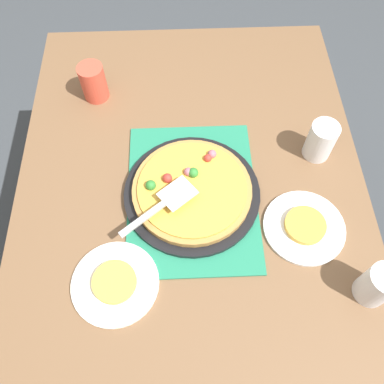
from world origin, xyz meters
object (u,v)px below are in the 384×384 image
at_px(pizza_pan, 192,193).
at_px(cup_far, 378,285).
at_px(pizza, 192,189).
at_px(served_slice_left, 305,225).
at_px(cup_corner, 321,141).
at_px(cup_near, 93,82).
at_px(plate_near_left, 304,227).
at_px(plate_far_right, 115,283).
at_px(served_slice_right, 114,282).
at_px(pizza_server, 163,204).

distance_m(pizza_pan, cup_far, 0.52).
height_order(pizza, cup_far, cup_far).
xyz_separation_m(served_slice_left, cup_corner, (0.24, -0.08, 0.04)).
distance_m(pizza_pan, cup_near, 0.49).
bearing_deg(plate_near_left, plate_far_right, 105.03).
distance_m(pizza_pan, pizza, 0.02).
distance_m(pizza_pan, plate_near_left, 0.32).
bearing_deg(plate_near_left, served_slice_left, 0.00).
bearing_deg(pizza_pan, served_slice_right, 140.64).
bearing_deg(cup_far, pizza_pan, 55.66).
bearing_deg(cup_far, pizza, 55.57).
xyz_separation_m(plate_far_right, cup_far, (-0.05, -0.63, 0.06)).
relative_size(pizza_pan, plate_far_right, 1.73).
xyz_separation_m(pizza, pizza_server, (-0.06, 0.08, 0.04)).
height_order(pizza, plate_near_left, pizza).
relative_size(served_slice_left, cup_corner, 0.92).
height_order(cup_near, cup_corner, same).
bearing_deg(cup_near, pizza_pan, -142.60).
height_order(pizza, cup_near, cup_near).
relative_size(plate_far_right, cup_corner, 1.83).
height_order(cup_corner, pizza_server, cup_corner).
xyz_separation_m(cup_far, pizza_server, (0.23, 0.50, 0.01)).
bearing_deg(cup_near, pizza, -142.57).
distance_m(plate_far_right, served_slice_left, 0.52).
relative_size(pizza, pizza_server, 1.59).
xyz_separation_m(plate_near_left, cup_near, (0.50, 0.59, 0.06)).
xyz_separation_m(served_slice_left, cup_near, (0.50, 0.59, 0.04)).
distance_m(pizza, cup_near, 0.49).
relative_size(plate_near_left, served_slice_right, 2.00).
bearing_deg(cup_near, pizza_server, -153.93).
height_order(plate_far_right, served_slice_left, served_slice_left).
distance_m(pizza_pan, plate_far_right, 0.32).
bearing_deg(cup_far, served_slice_left, 35.81).
relative_size(pizza_pan, cup_far, 3.17).
bearing_deg(served_slice_left, pizza_pan, 69.34).
xyz_separation_m(cup_near, pizza_server, (-0.45, -0.22, 0.01)).
distance_m(pizza, cup_corner, 0.40).
distance_m(pizza, plate_far_right, 0.32).
height_order(served_slice_left, cup_corner, cup_corner).
relative_size(served_slice_right, cup_near, 0.92).
bearing_deg(cup_far, pizza_server, 65.35).
relative_size(plate_far_right, served_slice_left, 2.00).
height_order(plate_near_left, cup_near, cup_near).
height_order(pizza_pan, plate_near_left, pizza_pan).
bearing_deg(cup_corner, plate_far_right, 123.24).
xyz_separation_m(cup_far, cup_corner, (0.42, 0.05, 0.00)).
relative_size(served_slice_left, served_slice_right, 1.00).
relative_size(served_slice_right, cup_corner, 0.92).
distance_m(pizza, plate_near_left, 0.32).
bearing_deg(served_slice_right, cup_near, 8.42).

